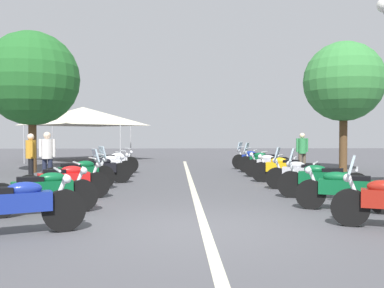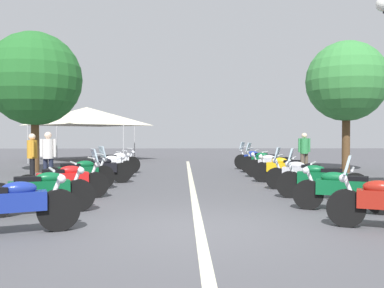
{
  "view_description": "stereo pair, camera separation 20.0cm",
  "coord_description": "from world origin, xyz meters",
  "px_view_note": "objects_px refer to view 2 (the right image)",
  "views": [
    {
      "loc": [
        -6.82,
        0.47,
        1.55
      ],
      "look_at": [
        5.76,
        0.0,
        1.27
      ],
      "focal_mm": 39.12,
      "sensor_mm": 36.0,
      "label": 1
    },
    {
      "loc": [
        -6.82,
        0.27,
        1.55
      ],
      "look_at": [
        5.76,
        0.0,
        1.27
      ],
      "focal_mm": 39.12,
      "sensor_mm": 36.0,
      "label": 2
    }
  ],
  "objects_px": {
    "motorcycle_left_row_0": "(8,205)",
    "motorcycle_right_row_2": "(320,180)",
    "event_tent": "(87,116)",
    "motorcycle_left_row_5": "(107,165)",
    "motorcycle_right_row_1": "(342,190)",
    "traffic_cone_0": "(341,178)",
    "bystander_3": "(48,154)",
    "motorcycle_left_row_1": "(41,191)",
    "motorcycle_left_row_4": "(98,169)",
    "bystander_0": "(304,150)",
    "motorcycle_right_row_5": "(273,165)",
    "roadside_tree_1": "(346,82)",
    "motorcycle_left_row_6": "(115,162)",
    "motorcycle_right_row_6": "(266,161)",
    "motorcycle_left_row_3": "(79,173)",
    "motorcycle_right_row_4": "(284,169)",
    "bystander_1": "(32,154)",
    "motorcycle_left_row_2": "(64,180)",
    "roadside_tree_0": "(35,79)",
    "motorcycle_right_row_7": "(256,159)"
  },
  "relations": [
    {
      "from": "roadside_tree_0",
      "to": "motorcycle_left_row_2",
      "type": "bearing_deg",
      "value": -156.01
    },
    {
      "from": "bystander_1",
      "to": "event_tent",
      "type": "bearing_deg",
      "value": 68.33
    },
    {
      "from": "motorcycle_right_row_7",
      "to": "bystander_0",
      "type": "bearing_deg",
      "value": 161.48
    },
    {
      "from": "traffic_cone_0",
      "to": "event_tent",
      "type": "relative_size",
      "value": 0.11
    },
    {
      "from": "motorcycle_right_row_5",
      "to": "bystander_3",
      "type": "xyz_separation_m",
      "value": [
        -1.94,
        7.43,
        0.5
      ]
    },
    {
      "from": "motorcycle_left_row_5",
      "to": "motorcycle_right_row_1",
      "type": "relative_size",
      "value": 1.08
    },
    {
      "from": "motorcycle_left_row_6",
      "to": "traffic_cone_0",
      "type": "xyz_separation_m",
      "value": [
        -4.6,
        -7.24,
        -0.17
      ]
    },
    {
      "from": "motorcycle_right_row_6",
      "to": "event_tent",
      "type": "bearing_deg",
      "value": -16.72
    },
    {
      "from": "motorcycle_left_row_2",
      "to": "roadside_tree_1",
      "type": "xyz_separation_m",
      "value": [
        7.01,
        -9.51,
        3.25
      ]
    },
    {
      "from": "motorcycle_left_row_3",
      "to": "bystander_3",
      "type": "xyz_separation_m",
      "value": [
        1.4,
        1.31,
        0.48
      ]
    },
    {
      "from": "motorcycle_left_row_5",
      "to": "motorcycle_right_row_1",
      "type": "distance_m",
      "value": 8.95
    },
    {
      "from": "motorcycle_right_row_4",
      "to": "bystander_0",
      "type": "bearing_deg",
      "value": -89.32
    },
    {
      "from": "motorcycle_left_row_6",
      "to": "motorcycle_right_row_6",
      "type": "xyz_separation_m",
      "value": [
        0.12,
        -5.99,
        0.01
      ]
    },
    {
      "from": "motorcycle_left_row_1",
      "to": "motorcycle_right_row_1",
      "type": "bearing_deg",
      "value": -22.28
    },
    {
      "from": "motorcycle_left_row_3",
      "to": "bystander_0",
      "type": "bearing_deg",
      "value": 2.08
    },
    {
      "from": "motorcycle_right_row_4",
      "to": "bystander_1",
      "type": "xyz_separation_m",
      "value": [
        0.38,
        8.12,
        0.46
      ]
    },
    {
      "from": "motorcycle_right_row_4",
      "to": "traffic_cone_0",
      "type": "xyz_separation_m",
      "value": [
        -1.29,
        -1.33,
        -0.17
      ]
    },
    {
      "from": "motorcycle_left_row_4",
      "to": "roadside_tree_1",
      "type": "bearing_deg",
      "value": 0.27
    },
    {
      "from": "bystander_3",
      "to": "roadside_tree_0",
      "type": "bearing_deg",
      "value": 32.05
    },
    {
      "from": "motorcycle_left_row_0",
      "to": "motorcycle_right_row_2",
      "type": "bearing_deg",
      "value": 6.84
    },
    {
      "from": "motorcycle_left_row_4",
      "to": "motorcycle_right_row_5",
      "type": "xyz_separation_m",
      "value": [
        1.77,
        -5.92,
        -0.0
      ]
    },
    {
      "from": "bystander_0",
      "to": "bystander_3",
      "type": "bearing_deg",
      "value": -84.3
    },
    {
      "from": "traffic_cone_0",
      "to": "bystander_1",
      "type": "bearing_deg",
      "value": 79.97
    },
    {
      "from": "bystander_1",
      "to": "bystander_3",
      "type": "xyz_separation_m",
      "value": [
        -0.58,
        -0.7,
        0.03
      ]
    },
    {
      "from": "motorcycle_left_row_0",
      "to": "motorcycle_left_row_1",
      "type": "height_order",
      "value": "motorcycle_left_row_0"
    },
    {
      "from": "motorcycle_right_row_6",
      "to": "motorcycle_left_row_1",
      "type": "bearing_deg",
      "value": 80.67
    },
    {
      "from": "motorcycle_left_row_5",
      "to": "motorcycle_right_row_6",
      "type": "distance_m",
      "value": 6.27
    },
    {
      "from": "motorcycle_left_row_5",
      "to": "motorcycle_right_row_4",
      "type": "relative_size",
      "value": 1.01
    },
    {
      "from": "motorcycle_left_row_6",
      "to": "motorcycle_right_row_1",
      "type": "distance_m",
      "value": 10.13
    },
    {
      "from": "motorcycle_left_row_1",
      "to": "motorcycle_right_row_6",
      "type": "distance_m",
      "value": 10.46
    },
    {
      "from": "motorcycle_left_row_0",
      "to": "motorcycle_right_row_4",
      "type": "xyz_separation_m",
      "value": [
        6.79,
        -5.93,
        -0.01
      ]
    },
    {
      "from": "motorcycle_right_row_1",
      "to": "roadside_tree_1",
      "type": "distance_m",
      "value": 9.91
    },
    {
      "from": "motorcycle_left_row_6",
      "to": "bystander_0",
      "type": "relative_size",
      "value": 1.18
    },
    {
      "from": "motorcycle_left_row_3",
      "to": "motorcycle_left_row_4",
      "type": "distance_m",
      "value": 1.58
    },
    {
      "from": "motorcycle_right_row_1",
      "to": "motorcycle_right_row_4",
      "type": "height_order",
      "value": "motorcycle_right_row_4"
    },
    {
      "from": "motorcycle_left_row_4",
      "to": "motorcycle_right_row_4",
      "type": "distance_m",
      "value": 5.91
    },
    {
      "from": "bystander_1",
      "to": "event_tent",
      "type": "distance_m",
      "value": 11.69
    },
    {
      "from": "motorcycle_right_row_6",
      "to": "motorcycle_left_row_2",
      "type": "bearing_deg",
      "value": 73.79
    },
    {
      "from": "event_tent",
      "to": "motorcycle_left_row_0",
      "type": "bearing_deg",
      "value": -170.65
    },
    {
      "from": "motorcycle_left_row_2",
      "to": "roadside_tree_1",
      "type": "distance_m",
      "value": 12.25
    },
    {
      "from": "traffic_cone_0",
      "to": "bystander_3",
      "type": "relative_size",
      "value": 0.38
    },
    {
      "from": "motorcycle_left_row_3",
      "to": "traffic_cone_0",
      "type": "height_order",
      "value": "motorcycle_left_row_3"
    },
    {
      "from": "motorcycle_left_row_6",
      "to": "bystander_3",
      "type": "bearing_deg",
      "value": -140.36
    },
    {
      "from": "motorcycle_right_row_1",
      "to": "roadside_tree_1",
      "type": "height_order",
      "value": "roadside_tree_1"
    },
    {
      "from": "bystander_0",
      "to": "motorcycle_left_row_1",
      "type": "bearing_deg",
      "value": -57.49
    },
    {
      "from": "motorcycle_left_row_2",
      "to": "roadside_tree_0",
      "type": "distance_m",
      "value": 8.64
    },
    {
      "from": "motorcycle_left_row_4",
      "to": "motorcycle_right_row_6",
      "type": "distance_m",
      "value": 6.93
    },
    {
      "from": "motorcycle_left_row_0",
      "to": "motorcycle_left_row_4",
      "type": "distance_m",
      "value": 6.75
    },
    {
      "from": "bystander_3",
      "to": "bystander_1",
      "type": "bearing_deg",
      "value": 58.23
    },
    {
      "from": "motorcycle_left_row_6",
      "to": "roadside_tree_1",
      "type": "xyz_separation_m",
      "value": [
        0.43,
        -9.36,
        3.25
      ]
    }
  ]
}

